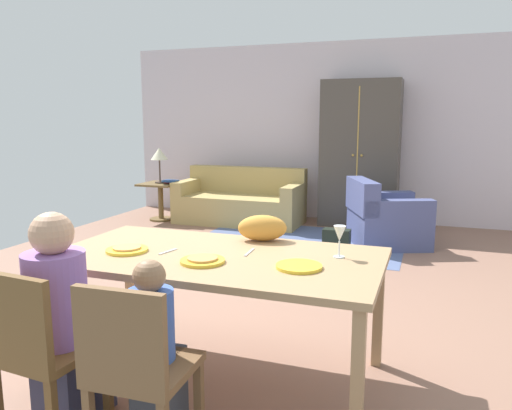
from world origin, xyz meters
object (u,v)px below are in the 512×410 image
object	(u,v)px
table_lamp	(159,155)
person_man	(64,327)
plate_near_man	(127,250)
couch	(241,203)
book_upper	(170,181)
armoire	(360,154)
handbag	(336,240)
plate_near_child	(203,261)
dining_chair_child	(136,364)
plate_near_woman	(299,266)
dining_table	(216,265)
wine_glass	(340,235)
person_child	(156,359)
dining_chair_man	(37,346)
book_lower	(173,182)
cat	(262,228)
armchair	(384,220)
side_table	(161,196)

from	to	relation	value
table_lamp	person_man	bearing A→B (deg)	-64.85
plate_near_man	person_man	size ratio (longest dim) A/B	0.23
couch	book_upper	xyz separation A→B (m)	(-1.03, -0.28, 0.32)
armoire	handbag	size ratio (longest dim) A/B	6.56
plate_near_man	plate_near_child	xyz separation A→B (m)	(0.53, -0.06, 0.00)
dining_chair_child	table_lamp	bearing A→B (deg)	119.29
plate_near_man	plate_near_woman	xyz separation A→B (m)	(1.06, 0.02, 0.00)
dining_table	couch	bearing A→B (deg)	109.55
wine_glass	person_child	world-z (taller)	wine_glass
plate_near_woman	armoire	distance (m)	4.83
dining_chair_man	book_lower	bearing A→B (deg)	112.06
plate_near_man	dining_chair_child	size ratio (longest dim) A/B	0.29
wine_glass	book_lower	bearing A→B (deg)	129.67
plate_near_woman	wine_glass	size ratio (longest dim) A/B	1.34
plate_near_child	wine_glass	distance (m)	0.79
dining_table	dining_chair_man	bearing A→B (deg)	-121.78
person_child	couch	world-z (taller)	person_child
couch	table_lamp	size ratio (longest dim) A/B	3.48
plate_near_woman	armoire	size ratio (longest dim) A/B	0.12
table_lamp	plate_near_man	bearing A→B (deg)	-61.92
person_man	handbag	size ratio (longest dim) A/B	3.47
couch	armoire	world-z (taller)	armoire
dining_table	armoire	bearing A→B (deg)	87.81
plate_near_woman	person_man	distance (m)	1.24
couch	handbag	xyz separation A→B (m)	(1.68, -1.16, -0.17)
person_man	book_lower	world-z (taller)	person_man
wine_glass	dining_chair_man	distance (m)	1.67
dining_chair_man	plate_near_woman	bearing A→B (deg)	35.70
cat	book_lower	size ratio (longest dim) A/B	1.45
table_lamp	book_lower	size ratio (longest dim) A/B	2.45
person_man	book_lower	size ratio (longest dim) A/B	5.04
armchair	table_lamp	distance (m)	3.50
table_lamp	couch	bearing A→B (deg)	11.90
person_man	side_table	bearing A→B (deg)	115.15
dining_table	table_lamp	size ratio (longest dim) A/B	3.58
armoire	book_lower	size ratio (longest dim) A/B	9.55
dining_table	plate_near_man	distance (m)	0.55
dining_table	book_lower	bearing A→B (deg)	121.91
plate_near_man	armchair	bearing A→B (deg)	72.50
plate_near_child	side_table	xyz separation A→B (m)	(-2.76, 4.23, -0.39)
plate_near_child	dining_chair_child	xyz separation A→B (m)	(0.00, -0.69, -0.28)
plate_near_woman	cat	distance (m)	0.64
armoire	dining_chair_child	bearing A→B (deg)	-91.82
person_man	couch	size ratio (longest dim) A/B	0.59
book_lower	table_lamp	bearing A→B (deg)	-168.00
armchair	armoire	distance (m)	1.39
armoire	handbag	bearing A→B (deg)	-91.11
dining_chair_child	dining_chair_man	bearing A→B (deg)	179.98
couch	wine_glass	bearing A→B (deg)	-61.66
side_table	table_lamp	distance (m)	0.63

